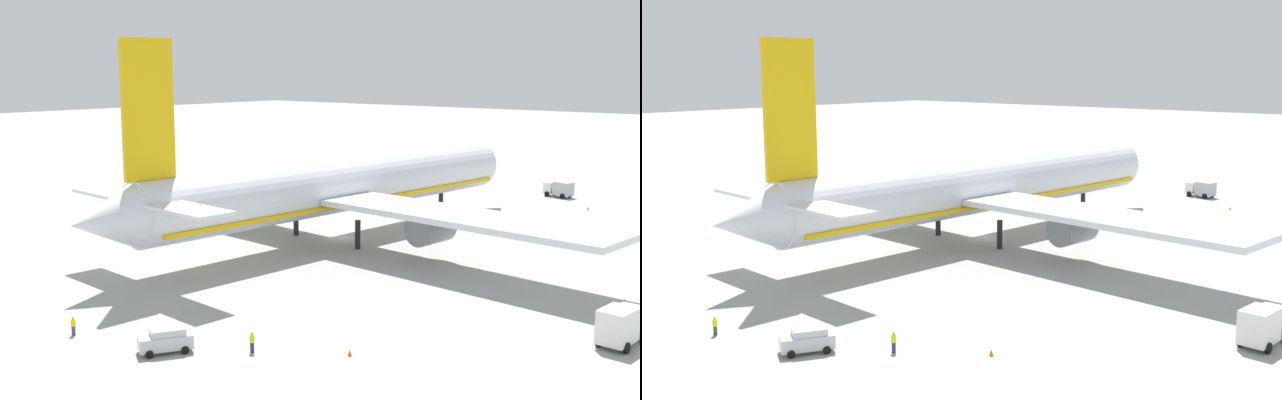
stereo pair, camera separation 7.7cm
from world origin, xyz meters
TOP-DOWN VIEW (x-y plane):
  - ground_plane at (0.00, 0.00)m, footprint 600.00×600.00m
  - airliner at (-1.24, 0.16)m, footprint 75.38×78.74m
  - service_truck_0 at (49.96, -8.21)m, footprint 3.16×5.18m
  - service_truck_1 at (-16.42, -42.38)m, footprint 5.51×2.87m
  - service_van at (-41.52, -15.43)m, footprint 4.57×3.69m
  - baggage_cart_0 at (40.69, 46.65)m, footprint 2.21×3.17m
  - baggage_cart_1 at (53.18, 30.54)m, footprint 3.07×2.79m
  - baggage_cart_2 at (46.51, 33.08)m, footprint 1.95×3.45m
  - ground_worker_0 at (-37.14, -20.69)m, footprint 0.46×0.46m
  - ground_worker_1 at (-9.44, -40.18)m, footprint 0.54×0.54m
  - ground_worker_3 at (-44.09, -6.31)m, footprint 0.40×0.40m
  - traffic_cone_0 at (41.14, -16.86)m, footprint 0.36×0.36m
  - traffic_cone_2 at (-32.72, -27.08)m, footprint 0.36×0.36m

SIDE VIEW (x-z plane):
  - ground_plane at x=0.00m, z-range 0.00..0.00m
  - baggage_cart_0 at x=40.69m, z-range 0.07..0.47m
  - baggage_cart_2 at x=46.51m, z-range 0.07..0.47m
  - traffic_cone_0 at x=41.14m, z-range 0.00..0.55m
  - traffic_cone_2 at x=-32.72m, z-range 0.00..0.55m
  - baggage_cart_1 at x=53.18m, z-range 0.07..1.26m
  - ground_worker_3 at x=-44.09m, z-range 0.01..1.64m
  - ground_worker_0 at x=-37.14m, z-range 0.01..1.72m
  - ground_worker_1 at x=-9.44m, z-range 0.02..1.78m
  - service_van at x=-41.52m, z-range 0.05..2.02m
  - service_truck_0 at x=49.96m, z-range 0.13..2.86m
  - service_truck_1 at x=-16.42m, z-range 0.12..3.36m
  - airliner at x=-1.24m, z-range -5.62..19.66m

